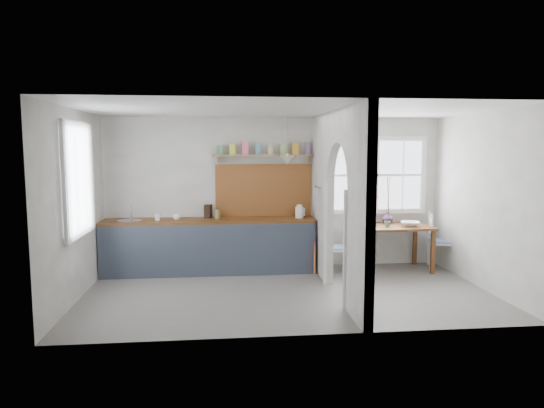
{
  "coord_description": "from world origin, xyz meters",
  "views": [
    {
      "loc": [
        -0.93,
        -6.71,
        2.06
      ],
      "look_at": [
        -0.17,
        0.52,
        1.23
      ],
      "focal_mm": 32.0,
      "sensor_mm": 36.0,
      "label": 1
    }
  ],
  "objects": [
    {
      "name": "dining_table",
      "position": [
        1.97,
        1.14,
        0.38
      ],
      "size": [
        1.25,
        0.85,
        0.77
      ],
      "primitive_type": null,
      "rotation": [
        0.0,
        0.0,
        0.03
      ],
      "color": "brown",
      "rests_on": "floor"
    },
    {
      "name": "table_cup",
      "position": [
        1.82,
        1.02,
        0.81
      ],
      "size": [
        0.12,
        0.12,
        0.09
      ],
      "primitive_type": "imported",
      "rotation": [
        0.0,
        0.0,
        -0.31
      ],
      "color": "#589761",
      "rests_on": "dining_table"
    },
    {
      "name": "kitchen_window",
      "position": [
        -2.87,
        0.0,
        1.65
      ],
      "size": [
        0.1,
        1.16,
        1.5
      ],
      "primitive_type": null,
      "color": "white",
      "rests_on": "walls"
    },
    {
      "name": "utensil_rail",
      "position": [
        0.61,
        0.9,
        1.45
      ],
      "size": [
        0.02,
        0.5,
        0.02
      ],
      "primitive_type": "cylinder",
      "rotation": [
        1.57,
        0.0,
        0.0
      ],
      "color": "#B6BAC4",
      "rests_on": "partition"
    },
    {
      "name": "mug_a",
      "position": [
        -1.97,
        1.22,
        0.96
      ],
      "size": [
        0.15,
        0.15,
        0.11
      ],
      "primitive_type": "imported",
      "rotation": [
        0.0,
        0.0,
        -0.39
      ],
      "color": "white",
      "rests_on": "counter"
    },
    {
      "name": "towel_orange",
      "position": [
        0.58,
        0.95,
        0.25
      ],
      "size": [
        0.02,
        0.03,
        0.47
      ],
      "primitive_type": "cube",
      "color": "orange",
      "rests_on": "counter"
    },
    {
      "name": "counter",
      "position": [
        -1.13,
        1.33,
        0.46
      ],
      "size": [
        3.5,
        0.6,
        0.9
      ],
      "color": "brown",
      "rests_on": "floor"
    },
    {
      "name": "floor",
      "position": [
        0.0,
        0.0,
        0.0
      ],
      "size": [
        5.8,
        3.2,
        0.01
      ],
      "primitive_type": "cube",
      "color": "slate",
      "rests_on": "ground"
    },
    {
      "name": "knife_block",
      "position": [
        -1.16,
        1.43,
        1.01
      ],
      "size": [
        0.14,
        0.17,
        0.23
      ],
      "primitive_type": "cube",
      "rotation": [
        0.0,
        0.0,
        -0.31
      ],
      "color": "black",
      "rests_on": "counter"
    },
    {
      "name": "chair_left",
      "position": [
        1.04,
        1.12,
        0.41
      ],
      "size": [
        0.44,
        0.44,
        0.83
      ],
      "primitive_type": null,
      "rotation": [
        0.0,
        0.0,
        -1.75
      ],
      "color": "white",
      "rests_on": "floor"
    },
    {
      "name": "chair_right",
      "position": [
        2.85,
        1.15,
        0.48
      ],
      "size": [
        0.56,
        0.56,
        0.96
      ],
      "primitive_type": null,
      "rotation": [
        0.0,
        0.0,
        1.25
      ],
      "color": "white",
      "rests_on": "floor"
    },
    {
      "name": "towel_magenta",
      "position": [
        0.58,
        1.0,
        0.28
      ],
      "size": [
        0.02,
        0.03,
        0.53
      ],
      "primitive_type": "cube",
      "color": "#CB3A6B",
      "rests_on": "counter"
    },
    {
      "name": "partition",
      "position": [
        0.7,
        0.06,
        1.45
      ],
      "size": [
        0.12,
        3.2,
        2.6
      ],
      "color": "silver",
      "rests_on": "floor"
    },
    {
      "name": "ceiling",
      "position": [
        0.0,
        0.0,
        2.6
      ],
      "size": [
        5.8,
        3.2,
        0.01
      ],
      "primitive_type": "cube",
      "color": "silver",
      "rests_on": "walls"
    },
    {
      "name": "vase",
      "position": [
        1.95,
        1.39,
        0.87
      ],
      "size": [
        0.24,
        0.24,
        0.2
      ],
      "primitive_type": "imported",
      "rotation": [
        0.0,
        0.0,
        -0.28
      ],
      "color": "#3F2248",
      "rests_on": "dining_table"
    },
    {
      "name": "walls",
      "position": [
        0.0,
        0.0,
        1.3
      ],
      "size": [
        5.81,
        3.21,
        2.6
      ],
      "color": "silver",
      "rests_on": "floor"
    },
    {
      "name": "nook_window",
      "position": [
        1.8,
        1.56,
        1.6
      ],
      "size": [
        1.76,
        0.1,
        1.3
      ],
      "primitive_type": null,
      "color": "white",
      "rests_on": "walls"
    },
    {
      "name": "plate",
      "position": [
        1.6,
        1.11,
        0.77
      ],
      "size": [
        0.2,
        0.2,
        0.01
      ],
      "primitive_type": "cylinder",
      "rotation": [
        0.0,
        0.0,
        0.34
      ],
      "color": "#2C2120",
      "rests_on": "dining_table"
    },
    {
      "name": "bowl",
      "position": [
        2.23,
        1.05,
        0.8
      ],
      "size": [
        0.4,
        0.4,
        0.08
      ],
      "primitive_type": "imported",
      "rotation": [
        0.0,
        0.0,
        -0.32
      ],
      "color": "white",
      "rests_on": "dining_table"
    },
    {
      "name": "kettle",
      "position": [
        0.38,
        1.3,
        1.01
      ],
      "size": [
        0.21,
        0.18,
        0.22
      ],
      "primitive_type": null,
      "rotation": [
        0.0,
        0.0,
        0.17
      ],
      "color": "white",
      "rests_on": "counter"
    },
    {
      "name": "shelf",
      "position": [
        -0.2,
        1.49,
        2.01
      ],
      "size": [
        1.75,
        0.2,
        0.21
      ],
      "color": "olive",
      "rests_on": "walls"
    },
    {
      "name": "backsplash",
      "position": [
        -0.2,
        1.58,
        1.35
      ],
      "size": [
        1.65,
        0.03,
        0.9
      ],
      "primitive_type": "cube",
      "color": "brown",
      "rests_on": "walls"
    },
    {
      "name": "mug_b",
      "position": [
        -1.66,
        1.28,
        0.95
      ],
      "size": [
        0.16,
        0.16,
        0.1
      ],
      "primitive_type": "imported",
      "rotation": [
        0.0,
        0.0,
        -0.27
      ],
      "color": "white",
      "rests_on": "counter"
    },
    {
      "name": "sink",
      "position": [
        -2.43,
        1.3,
        0.89
      ],
      "size": [
        0.4,
        0.4,
        0.02
      ],
      "primitive_type": "cylinder",
      "color": "#B6BAC4",
      "rests_on": "counter"
    },
    {
      "name": "jar",
      "position": [
        -1.0,
        1.38,
        0.98
      ],
      "size": [
        0.12,
        0.12,
        0.15
      ],
      "primitive_type": "cylinder",
      "rotation": [
        0.0,
        0.0,
        -0.35
      ],
      "color": "olive",
      "rests_on": "counter"
    },
    {
      "name": "pendant_lamp",
      "position": [
        0.15,
        1.15,
        1.88
      ],
      "size": [
        0.26,
        0.26,
        0.16
      ],
      "primitive_type": "cone",
      "color": "silver",
      "rests_on": "ceiling"
    }
  ]
}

